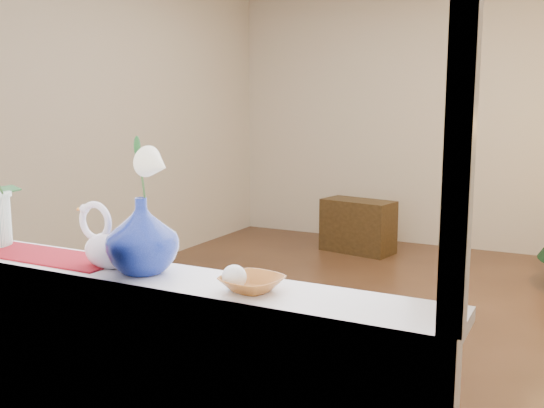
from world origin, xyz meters
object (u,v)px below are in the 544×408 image
(blue_vase, at_px, (142,230))
(side_table, at_px, (358,226))
(paperweight, at_px, (234,277))
(amber_dish, at_px, (252,285))
(swan, at_px, (108,237))

(blue_vase, bearing_deg, side_table, 100.02)
(paperweight, xyz_separation_m, amber_dish, (0.05, 0.01, -0.02))
(swan, bearing_deg, blue_vase, -22.14)
(swan, bearing_deg, side_table, 74.59)
(blue_vase, distance_m, amber_dish, 0.42)
(swan, bearing_deg, paperweight, -26.12)
(blue_vase, relative_size, paperweight, 3.79)
(paperweight, relative_size, side_table, 0.10)
(blue_vase, bearing_deg, swan, -178.57)
(paperweight, bearing_deg, amber_dish, 14.61)
(blue_vase, height_order, paperweight, blue_vase)
(swan, distance_m, paperweight, 0.50)
(swan, distance_m, side_table, 4.34)
(blue_vase, xyz_separation_m, side_table, (-0.75, 4.22, -0.79))
(paperweight, height_order, side_table, paperweight)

